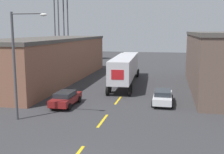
# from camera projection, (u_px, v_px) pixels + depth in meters

# --- Properties ---
(road_centerline) EXTENTS (0.20, 16.59, 0.01)m
(road_centerline) POSITION_uv_depth(u_px,v_px,m) (103.00, 121.00, 22.14)
(road_centerline) COLOR gold
(road_centerline) RESTS_ON ground_plane
(warehouse_left) EXTENTS (8.80, 29.16, 6.01)m
(warehouse_left) POSITION_uv_depth(u_px,v_px,m) (49.00, 59.00, 39.85)
(warehouse_left) COLOR brown
(warehouse_left) RESTS_ON ground_plane
(semi_truck) EXTENTS (3.41, 16.04, 3.76)m
(semi_truck) POSITION_uv_depth(u_px,v_px,m) (126.00, 66.00, 37.19)
(semi_truck) COLOR silver
(semi_truck) RESTS_ON ground_plane
(parked_car_right_mid) EXTENTS (1.94, 4.54, 1.37)m
(parked_car_right_mid) POSITION_uv_depth(u_px,v_px,m) (163.00, 97.00, 27.09)
(parked_car_right_mid) COLOR silver
(parked_car_right_mid) RESTS_ON ground_plane
(parked_car_left_far) EXTENTS (1.94, 4.54, 1.37)m
(parked_car_left_far) POSITION_uv_depth(u_px,v_px,m) (66.00, 98.00, 26.48)
(parked_car_left_far) COLOR maroon
(parked_car_left_far) RESTS_ON ground_plane
(street_lamp) EXTENTS (2.99, 0.32, 8.44)m
(street_lamp) POSITION_uv_depth(u_px,v_px,m) (18.00, 58.00, 21.61)
(street_lamp) COLOR #4C4C51
(street_lamp) RESTS_ON ground_plane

